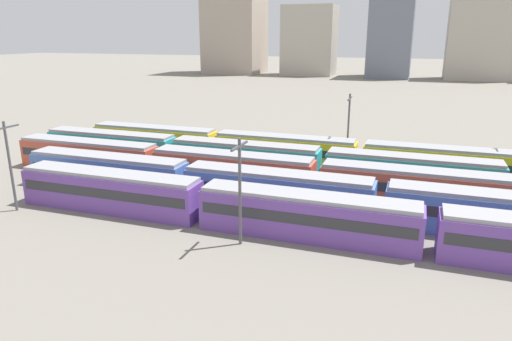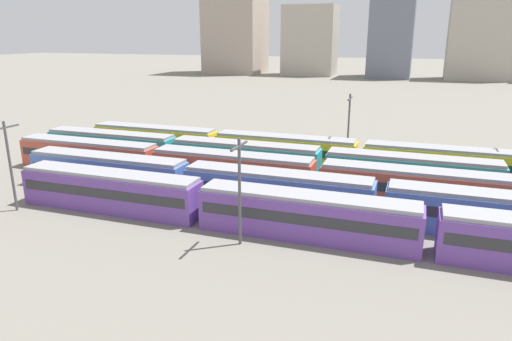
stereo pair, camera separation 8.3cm
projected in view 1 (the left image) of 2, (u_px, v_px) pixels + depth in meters
The scene contains 12 objects.
ground_plane at pixel (164, 178), 53.55m from camera, with size 600.00×600.00×0.00m, color slate.
train_track_1 at pixel (500, 215), 37.57m from camera, with size 93.60×3.06×3.75m.
train_track_2 at pixel (318, 178), 47.35m from camera, with size 74.70×3.06×3.75m.
train_track_3 at pixel (323, 164), 52.21m from camera, with size 74.70×3.06×3.75m.
train_track_4 at pixel (444, 163), 52.85m from camera, with size 93.60×3.06×3.75m.
catenary_pole_0 at pixel (240, 186), 35.45m from camera, with size 0.24×3.20×8.60m.
catenary_pole_1 at pixel (348, 125), 58.06m from camera, with size 0.24×3.20×9.01m.
catenary_pole_2 at pixel (10, 162), 42.47m from camera, with size 0.24×3.20×8.54m.
distant_building_0 at pixel (235, 19), 193.80m from camera, with size 22.84×21.05×44.56m, color #A89989.
distant_building_1 at pixel (309, 41), 186.11m from camera, with size 20.55×14.35×27.18m, color #B2A899.
distant_building_2 at pixel (391, 39), 175.98m from camera, with size 15.75×21.05×28.40m, color slate.
distant_building_3 at pixel (480, 39), 166.18m from camera, with size 22.04×14.98×28.81m, color #B2A899.
Camera 1 is at (26.84, -34.38, 16.01)m, focal length 32.47 mm.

